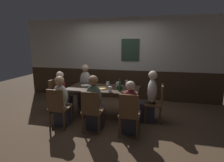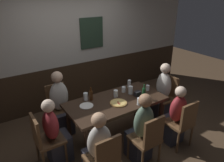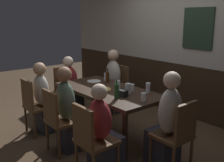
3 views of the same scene
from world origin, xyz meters
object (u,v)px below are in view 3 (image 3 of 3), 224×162
at_px(chair_mid_near, 58,118).
at_px(person_head_east, 166,127).
at_px(pizza, 101,89).
at_px(beer_glass_tall, 106,77).
at_px(plate_white_large, 94,81).
at_px(condiment_caddy, 123,93).
at_px(pint_glass_pale, 100,93).
at_px(chair_head_east, 177,133).
at_px(person_head_west, 70,91).
at_px(chair_left_near, 35,103).
at_px(chair_head_west, 66,87).
at_px(beer_bottle_green, 116,91).
at_px(beer_glass_half, 143,98).
at_px(chair_left_far, 118,86).
at_px(highball_clear, 132,88).
at_px(pint_glass_stout, 118,85).
at_px(chair_right_near, 91,138).
at_px(beer_bottle_brown, 107,77).
at_px(pint_glass_amber, 128,89).
at_px(person_mid_near, 69,115).
at_px(tumbler_water, 148,89).
at_px(person_left_far, 111,86).
at_px(dining_table, 108,94).
at_px(person_right_near, 103,137).
at_px(person_left_near, 45,103).

relative_size(chair_mid_near, person_head_east, 0.74).
xyz_separation_m(pizza, beer_glass_tall, (-0.40, 0.41, 0.05)).
xyz_separation_m(person_head_east, plate_white_large, (-1.63, 0.11, 0.24)).
bearing_deg(pizza, condiment_caddy, 4.99).
bearing_deg(chair_mid_near, pizza, 91.95).
bearing_deg(pint_glass_pale, pizza, 140.68).
distance_m(chair_head_east, person_head_west, 2.39).
xyz_separation_m(chair_head_east, chair_left_near, (-2.03, -0.84, 0.00)).
xyz_separation_m(chair_head_west, beer_bottle_green, (1.72, -0.21, 0.35)).
bearing_deg(chair_head_west, beer_glass_half, -0.01).
bearing_deg(chair_head_west, chair_left_far, 58.28).
distance_m(chair_mid_near, highball_clear, 1.12).
height_order(person_head_west, pint_glass_stout, person_head_west).
height_order(chair_left_far, chair_right_near, same).
distance_m(chair_head_west, beer_bottle_brown, 1.02).
height_order(person_head_east, beer_glass_tall, person_head_east).
bearing_deg(pint_glass_amber, beer_bottle_green, -74.73).
bearing_deg(chair_left_near, person_mid_near, 12.04).
distance_m(tumbler_water, pint_glass_stout, 0.48).
bearing_deg(chair_right_near, beer_bottle_green, 116.68).
height_order(chair_left_far, plate_white_large, chair_left_far).
relative_size(person_left_far, pizza, 4.16).
relative_size(person_head_west, condiment_caddy, 9.98).
bearing_deg(person_left_far, dining_table, -41.90).
distance_m(chair_mid_near, condiment_caddy, 0.92).
relative_size(chair_head_west, person_head_west, 0.80).
distance_m(chair_left_far, person_right_near, 2.14).
bearing_deg(chair_head_west, chair_head_east, 0.00).
bearing_deg(condiment_caddy, chair_left_far, 142.24).
relative_size(highball_clear, pint_glass_stout, 0.83).
relative_size(person_mid_near, beer_glass_tall, 8.63).
distance_m(chair_left_far, beer_glass_tall, 0.70).
relative_size(tumbler_water, beer_glass_half, 1.39).
height_order(person_left_far, beer_glass_half, person_left_far).
xyz_separation_m(person_left_far, person_right_near, (1.51, -1.35, -0.06)).
xyz_separation_m(person_right_near, plate_white_large, (-1.27, 0.78, 0.29)).
bearing_deg(condiment_caddy, chair_right_near, -66.11).
height_order(chair_left_near, highball_clear, chair_left_near).
distance_m(person_head_east, person_left_near, 1.99).
bearing_deg(chair_left_near, chair_right_near, 0.00).
relative_size(person_left_far, beer_bottle_green, 4.49).
relative_size(beer_glass_half, beer_bottle_green, 0.40).
height_order(person_mid_near, condiment_caddy, person_mid_near).
height_order(dining_table, beer_bottle_brown, beer_bottle_brown).
height_order(chair_head_east, person_head_east, person_head_east).
xyz_separation_m(chair_left_near, person_mid_near, (0.76, 0.16, -0.00)).
distance_m(person_right_near, pint_glass_amber, 0.91).
height_order(pint_glass_amber, pint_glass_pale, pint_glass_amber).
bearing_deg(person_mid_near, person_head_west, 148.62).
xyz_separation_m(person_mid_near, beer_bottle_green, (0.44, 0.47, 0.35)).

